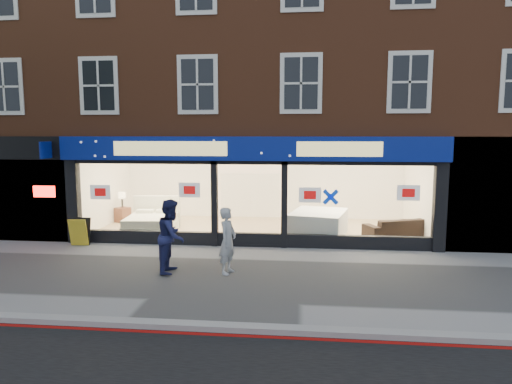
% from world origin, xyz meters
% --- Properties ---
extents(ground, '(120.00, 120.00, 0.00)m').
position_xyz_m(ground, '(0.00, 0.00, 0.00)').
color(ground, gray).
rests_on(ground, ground).
extents(kerb_line, '(60.00, 0.10, 0.01)m').
position_xyz_m(kerb_line, '(0.00, -3.10, 0.01)').
color(kerb_line, '#8C0A07').
rests_on(kerb_line, ground).
extents(kerb_stone, '(60.00, 0.25, 0.12)m').
position_xyz_m(kerb_stone, '(0.00, -2.90, 0.06)').
color(kerb_stone, gray).
rests_on(kerb_stone, ground).
extents(showroom_floor, '(11.00, 4.50, 0.10)m').
position_xyz_m(showroom_floor, '(0.00, 5.25, 0.05)').
color(showroom_floor, tan).
rests_on(showroom_floor, ground).
extents(building, '(19.00, 8.26, 10.30)m').
position_xyz_m(building, '(-0.02, 6.93, 6.67)').
color(building, brown).
rests_on(building, ground).
extents(display_bed, '(1.78, 2.11, 1.11)m').
position_xyz_m(display_bed, '(-3.46, 4.33, 0.41)').
color(display_bed, silver).
rests_on(display_bed, showroom_floor).
extents(bedside_table, '(0.59, 0.59, 0.55)m').
position_xyz_m(bedside_table, '(-5.10, 5.86, 0.38)').
color(bedside_table, brown).
rests_on(bedside_table, showroom_floor).
extents(mattress_stack, '(2.03, 2.35, 0.80)m').
position_xyz_m(mattress_stack, '(2.10, 4.24, 0.50)').
color(mattress_stack, white).
rests_on(mattress_stack, showroom_floor).
extents(sofa, '(2.23, 1.52, 0.61)m').
position_xyz_m(sofa, '(4.60, 4.38, 0.40)').
color(sofa, black).
rests_on(sofa, showroom_floor).
extents(a_board, '(0.57, 0.38, 0.85)m').
position_xyz_m(a_board, '(-5.13, 2.62, 0.42)').
color(a_board, gold).
rests_on(a_board, ground).
extents(pedestrian_grey, '(0.53, 0.67, 1.62)m').
position_xyz_m(pedestrian_grey, '(-0.20, 0.34, 0.81)').
color(pedestrian_grey, '#AAACB2').
rests_on(pedestrian_grey, ground).
extents(pedestrian_blue, '(0.70, 0.89, 1.81)m').
position_xyz_m(pedestrian_blue, '(-1.59, 0.31, 0.90)').
color(pedestrian_blue, '#1B1F4C').
rests_on(pedestrian_blue, ground).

